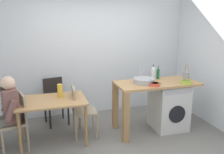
{
  "coord_description": "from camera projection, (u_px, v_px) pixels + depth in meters",
  "views": [
    {
      "loc": [
        -1.01,
        -3.22,
        2.01
      ],
      "look_at": [
        0.08,
        0.45,
        1.09
      ],
      "focal_mm": 37.83,
      "sensor_mm": 36.0,
      "label": 1
    }
  ],
  "objects": [
    {
      "name": "ground_plane",
      "position": [
        115.0,
        150.0,
        3.75
      ],
      "size": [
        5.46,
        5.46,
        0.0
      ],
      "primitive_type": "plane",
      "color": "slate"
    },
    {
      "name": "wall_back",
      "position": [
        91.0,
        52.0,
        5.07
      ],
      "size": [
        4.6,
        0.1,
        2.7
      ],
      "primitive_type": "cube",
      "color": "silver",
      "rests_on": "ground_plane"
    },
    {
      "name": "dining_table",
      "position": [
        52.0,
        105.0,
        3.89
      ],
      "size": [
        1.1,
        0.76,
        0.74
      ],
      "color": "tan",
      "rests_on": "ground_plane"
    },
    {
      "name": "chair_person_seat",
      "position": [
        17.0,
        119.0,
        3.69
      ],
      "size": [
        0.49,
        0.49,
        0.9
      ],
      "rotation": [
        0.0,
        0.0,
        1.84
      ],
      "color": "gray",
      "rests_on": "ground_plane"
    },
    {
      "name": "chair_opposite",
      "position": [
        80.0,
        109.0,
        4.1
      ],
      "size": [
        0.41,
        0.41,
        0.9
      ],
      "rotation": [
        0.0,
        0.0,
        -1.6
      ],
      "color": "gray",
      "rests_on": "ground_plane"
    },
    {
      "name": "chair_spare_by_wall",
      "position": [
        55.0,
        98.0,
        4.66
      ],
      "size": [
        0.48,
        0.48,
        0.9
      ],
      "rotation": [
        0.0,
        0.0,
        3.36
      ],
      "color": "black",
      "rests_on": "ground_plane"
    },
    {
      "name": "seated_person",
      "position": [
        5.0,
        111.0,
        3.57
      ],
      "size": [
        0.55,
        0.54,
        1.2
      ],
      "rotation": [
        0.0,
        0.0,
        1.84
      ],
      "color": "#595651",
      "rests_on": "ground_plane"
    },
    {
      "name": "kitchen_counter",
      "position": [
        146.0,
        92.0,
        4.24
      ],
      "size": [
        1.5,
        0.68,
        0.92
      ],
      "color": "tan",
      "rests_on": "ground_plane"
    },
    {
      "name": "washing_machine",
      "position": [
        169.0,
        106.0,
        4.45
      ],
      "size": [
        0.6,
        0.61,
        0.86
      ],
      "color": "silver",
      "rests_on": "ground_plane"
    },
    {
      "name": "sink_basin",
      "position": [
        144.0,
        81.0,
        4.18
      ],
      "size": [
        0.38,
        0.38,
        0.09
      ],
      "primitive_type": "cylinder",
      "color": "#9EA0A5",
      "rests_on": "kitchen_counter"
    },
    {
      "name": "tap",
      "position": [
        140.0,
        73.0,
        4.32
      ],
      "size": [
        0.02,
        0.02,
        0.28
      ],
      "primitive_type": "cylinder",
      "color": "#B2B2B7",
      "rests_on": "kitchen_counter"
    },
    {
      "name": "bottle_tall_green",
      "position": [
        153.0,
        73.0,
        4.45
      ],
      "size": [
        0.07,
        0.07,
        0.28
      ],
      "color": "silver",
      "rests_on": "kitchen_counter"
    },
    {
      "name": "bottle_squat_brown",
      "position": [
        158.0,
        73.0,
        4.47
      ],
      "size": [
        0.06,
        0.06,
        0.25
      ],
      "color": "#19592D",
      "rests_on": "kitchen_counter"
    },
    {
      "name": "mixing_bowl",
      "position": [
        155.0,
        84.0,
        4.03
      ],
      "size": [
        0.18,
        0.18,
        0.05
      ],
      "color": "#D84C38",
      "rests_on": "kitchen_counter"
    },
    {
      "name": "utensil_crock",
      "position": [
        186.0,
        76.0,
        4.47
      ],
      "size": [
        0.11,
        0.11,
        0.3
      ],
      "color": "gray",
      "rests_on": "kitchen_counter"
    },
    {
      "name": "colander",
      "position": [
        186.0,
        82.0,
        4.17
      ],
      "size": [
        0.2,
        0.2,
        0.06
      ],
      "color": "#A8C63D",
      "rests_on": "kitchen_counter"
    },
    {
      "name": "vase",
      "position": [
        60.0,
        91.0,
        3.97
      ],
      "size": [
        0.09,
        0.09,
        0.23
      ],
      "primitive_type": "cylinder",
      "color": "gold",
      "rests_on": "dining_table"
    },
    {
      "name": "scissors",
      "position": [
        157.0,
        84.0,
        4.15
      ],
      "size": [
        0.15,
        0.06,
        0.01
      ],
      "color": "#B2B2B7",
      "rests_on": "kitchen_counter"
    }
  ]
}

